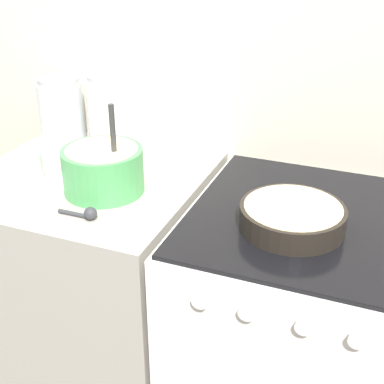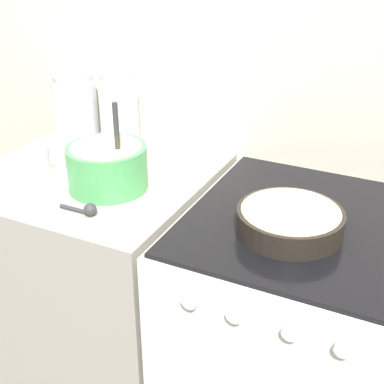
{
  "view_description": "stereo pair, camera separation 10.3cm",
  "coord_description": "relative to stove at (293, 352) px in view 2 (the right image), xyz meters",
  "views": [
    {
      "loc": [
        0.51,
        -0.95,
        1.66
      ],
      "look_at": [
        0.03,
        0.27,
        0.99
      ],
      "focal_mm": 50.0,
      "sensor_mm": 36.0,
      "label": 1
    },
    {
      "loc": [
        0.61,
        -0.91,
        1.66
      ],
      "look_at": [
        0.03,
        0.27,
        0.99
      ],
      "focal_mm": 50.0,
      "sensor_mm": 36.0,
      "label": 2
    }
  ],
  "objects": [
    {
      "name": "wall_back",
      "position": [
        -0.34,
        0.37,
        0.73
      ],
      "size": [
        4.41,
        0.05,
        2.4
      ],
      "color": "beige",
      "rests_on": "ground_plane"
    },
    {
      "name": "countertop_cabinet",
      "position": [
        -0.69,
        0.0,
        0.0
      ],
      "size": [
        0.71,
        0.69,
        0.94
      ],
      "color": "#9E998E",
      "rests_on": "ground_plane"
    },
    {
      "name": "stove",
      "position": [
        0.0,
        0.0,
        0.0
      ],
      "size": [
        0.65,
        0.71,
        0.94
      ],
      "color": "white",
      "rests_on": "ground_plane"
    },
    {
      "name": "mixing_bowl",
      "position": [
        -0.59,
        -0.07,
        0.54
      ],
      "size": [
        0.24,
        0.24,
        0.27
      ],
      "color": "#4CA559",
      "rests_on": "countertop_cabinet"
    },
    {
      "name": "baking_pan",
      "position": [
        -0.03,
        -0.08,
        0.5
      ],
      "size": [
        0.27,
        0.27,
        0.06
      ],
      "color": "black",
      "rests_on": "stove"
    },
    {
      "name": "storage_jar_left",
      "position": [
        -0.94,
        0.24,
        0.57
      ],
      "size": [
        0.16,
        0.16,
        0.23
      ],
      "color": "silver",
      "rests_on": "countertop_cabinet"
    },
    {
      "name": "storage_jar_middle",
      "position": [
        -0.75,
        0.24,
        0.58
      ],
      "size": [
        0.14,
        0.14,
        0.26
      ],
      "color": "silver",
      "rests_on": "countertop_cabinet"
    },
    {
      "name": "tin_can",
      "position": [
        -0.81,
        -0.12,
        0.52
      ],
      "size": [
        0.08,
        0.08,
        0.1
      ],
      "color": "silver",
      "rests_on": "countertop_cabinet"
    },
    {
      "name": "recipe_page",
      "position": [
        -0.79,
        -0.15,
        0.47
      ],
      "size": [
        0.23,
        0.27,
        0.01
      ],
      "color": "white",
      "rests_on": "countertop_cabinet"
    },
    {
      "name": "measuring_spoon",
      "position": [
        -0.55,
        -0.23,
        0.48
      ],
      "size": [
        0.12,
        0.04,
        0.04
      ],
      "color": "#333338",
      "rests_on": "countertop_cabinet"
    }
  ]
}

